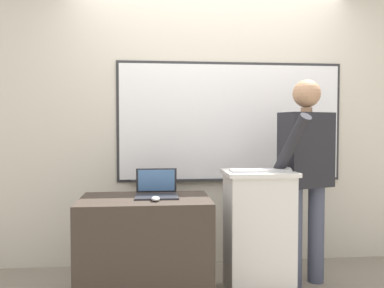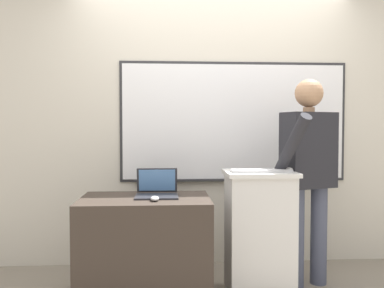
% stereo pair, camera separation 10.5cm
% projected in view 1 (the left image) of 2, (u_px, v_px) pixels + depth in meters
% --- Properties ---
extents(back_wall, '(6.40, 0.17, 2.75)m').
position_uv_depth(back_wall, '(210.00, 116.00, 3.81)').
color(back_wall, beige).
rests_on(back_wall, ground_plane).
extents(lectern_podium, '(0.52, 0.43, 0.93)m').
position_uv_depth(lectern_podium, '(258.00, 231.00, 3.10)').
color(lectern_podium, silver).
rests_on(lectern_podium, ground_plane).
extents(side_desk, '(0.94, 0.61, 0.75)m').
position_uv_depth(side_desk, '(145.00, 249.00, 2.95)').
color(side_desk, '#382D26').
rests_on(side_desk, ground_plane).
extents(person_presenter, '(0.58, 0.62, 1.64)m').
position_uv_depth(person_presenter, '(306.00, 167.00, 3.23)').
color(person_presenter, '#474C60').
rests_on(person_presenter, ground_plane).
extents(laptop, '(0.31, 0.29, 0.20)m').
position_uv_depth(laptop, '(157.00, 189.00, 3.02)').
color(laptop, '#28282D').
rests_on(laptop, side_desk).
extents(wireless_keyboard, '(0.45, 0.13, 0.02)m').
position_uv_depth(wireless_keyboard, '(260.00, 170.00, 3.03)').
color(wireless_keyboard, silver).
rests_on(wireless_keyboard, lectern_podium).
extents(computer_mouse_by_laptop, '(0.06, 0.10, 0.03)m').
position_uv_depth(computer_mouse_by_laptop, '(155.00, 199.00, 2.80)').
color(computer_mouse_by_laptop, '#BCBCC1').
rests_on(computer_mouse_by_laptop, side_desk).
extents(computer_mouse_by_keyboard, '(0.06, 0.10, 0.03)m').
position_uv_depth(computer_mouse_by_keyboard, '(287.00, 169.00, 3.07)').
color(computer_mouse_by_keyboard, silver).
rests_on(computer_mouse_by_keyboard, lectern_podium).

